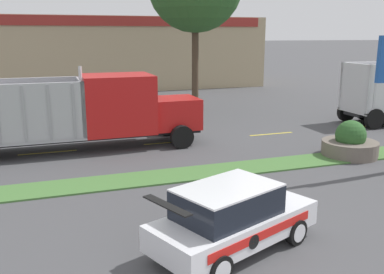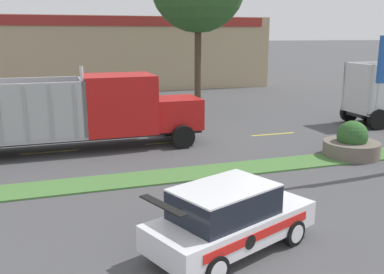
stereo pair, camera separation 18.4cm
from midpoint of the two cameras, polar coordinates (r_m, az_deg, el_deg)
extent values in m
cube|color=#477538|center=(15.14, -4.85, -5.42)|extent=(120.00, 1.54, 0.06)
cube|color=yellow|center=(19.36, -18.22, -1.91)|extent=(2.40, 0.14, 0.01)
cube|color=yellow|center=(20.04, -2.63, -0.72)|extent=(2.40, 0.14, 0.01)
cube|color=yellow|center=(22.06, 11.00, 0.38)|extent=(2.40, 0.14, 0.01)
cube|color=yellow|center=(25.10, 21.85, 1.23)|extent=(2.40, 0.14, 0.01)
cube|color=black|center=(19.29, -15.71, 0.05)|extent=(11.71, 1.39, 0.18)
cube|color=red|center=(19.88, -1.97, 3.26)|extent=(2.15, 2.07, 1.39)
cube|color=#B7B7BC|center=(20.21, 1.04, 3.43)|extent=(0.06, 1.77, 1.18)
cube|color=red|center=(19.24, -9.39, 4.45)|extent=(3.01, 2.53, 2.53)
cube|color=black|center=(19.46, -4.99, 6.00)|extent=(0.04, 2.15, 1.14)
cylinder|color=silver|center=(18.13, -14.12, 6.44)|extent=(0.14, 0.14, 1.73)
cube|color=#ADADB2|center=(19.34, -23.37, -0.08)|extent=(6.56, 2.53, 0.12)
cube|color=#ADADB2|center=(19.07, -14.10, 4.05)|extent=(0.16, 2.53, 2.34)
cube|color=#ADADB2|center=(20.29, -23.41, 3.89)|extent=(6.56, 0.16, 2.34)
cube|color=#99999E|center=(17.78, -21.06, 2.88)|extent=(0.10, 0.04, 2.23)
cube|color=#99999E|center=(17.76, -18.04, 3.11)|extent=(0.10, 0.04, 2.23)
cube|color=#99999E|center=(17.78, -15.03, 3.33)|extent=(0.10, 0.04, 2.23)
cylinder|color=black|center=(18.89, -0.89, 0.00)|extent=(1.03, 0.30, 1.03)
cylinder|color=black|center=(21.22, -2.89, 1.50)|extent=(1.03, 0.30, 1.03)
cube|color=silver|center=(24.97, 21.39, 6.10)|extent=(0.16, 2.31, 2.62)
cube|color=#BCBCC1|center=(24.31, 23.77, 5.71)|extent=(0.10, 0.04, 2.49)
cylinder|color=black|center=(24.68, 23.67, 2.16)|extent=(1.10, 0.30, 1.10)
cylinder|color=black|center=(26.38, 20.43, 3.12)|extent=(1.10, 0.30, 1.10)
cylinder|color=black|center=(27.19, 22.54, 3.22)|extent=(1.10, 0.30, 1.10)
cube|color=white|center=(10.22, 5.83, -11.55)|extent=(4.50, 3.15, 0.60)
cube|color=black|center=(9.80, 4.90, -8.64)|extent=(2.69, 2.26, 0.66)
cube|color=white|center=(9.68, 4.94, -6.73)|extent=(2.69, 2.26, 0.04)
cube|color=black|center=(8.61, -3.34, -9.06)|extent=(0.70, 1.35, 0.03)
cube|color=red|center=(9.67, 9.63, -12.81)|extent=(3.09, 1.25, 0.21)
cylinder|color=black|center=(9.49, 8.37, -13.72)|extent=(0.31, 0.13, 0.33)
cylinder|color=black|center=(10.78, 13.90, -12.27)|extent=(0.66, 0.42, 0.63)
cylinder|color=silver|center=(10.73, 14.37, -12.43)|extent=(0.42, 0.18, 0.44)
cylinder|color=black|center=(11.71, 7.34, -9.82)|extent=(0.66, 0.42, 0.63)
cylinder|color=silver|center=(11.78, 6.95, -9.67)|extent=(0.42, 0.18, 0.44)
cylinder|color=black|center=(9.04, 3.73, -17.25)|extent=(0.66, 0.42, 0.63)
cylinder|color=silver|center=(8.98, 4.22, -17.51)|extent=(0.42, 0.18, 0.44)
cylinder|color=black|center=(10.13, -2.89, -13.62)|extent=(0.66, 0.42, 0.63)
cylinder|color=silver|center=(10.21, -3.26, -13.41)|extent=(0.42, 0.18, 0.44)
cylinder|color=#6B6056|center=(18.88, 20.71, -1.52)|extent=(2.26, 2.26, 0.64)
sphere|color=#2D5B28|center=(18.74, 20.86, 0.16)|extent=(1.25, 1.25, 1.25)
cube|color=tan|center=(43.07, -14.72, 10.85)|extent=(34.17, 12.00, 6.46)
cube|color=maroon|center=(37.02, -14.33, 14.80)|extent=(32.46, 0.10, 0.80)
cylinder|color=#473828|center=(27.72, 0.98, 9.89)|extent=(0.43, 0.43, 6.34)
camera|label=1|loc=(0.09, -89.64, 0.09)|focal=40.00mm
camera|label=2|loc=(0.09, 90.36, -0.09)|focal=40.00mm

